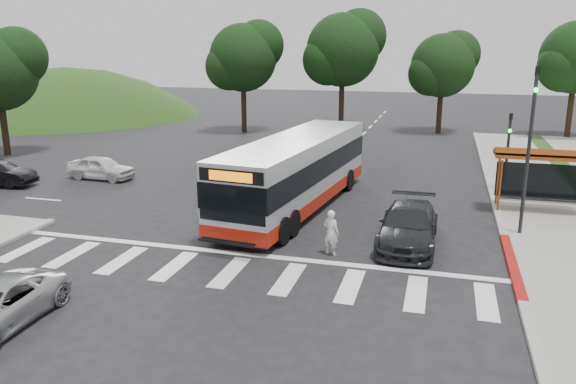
% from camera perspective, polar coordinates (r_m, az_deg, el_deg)
% --- Properties ---
extents(ground, '(140.00, 140.00, 0.00)m').
position_cam_1_polar(ground, '(23.14, -1.42, -3.52)').
color(ground, black).
rests_on(ground, ground).
extents(sidewalk_east, '(4.00, 40.00, 0.12)m').
position_cam_1_polar(sidewalk_east, '(30.22, 23.76, -0.29)').
color(sidewalk_east, gray).
rests_on(sidewalk_east, ground).
extents(curb_east, '(0.30, 40.00, 0.15)m').
position_cam_1_polar(curb_east, '(29.98, 19.99, -0.01)').
color(curb_east, '#9E9991').
rests_on(curb_east, ground).
extents(curb_east_red, '(0.32, 6.00, 0.15)m').
position_cam_1_polar(curb_east_red, '(20.47, 21.83, -6.88)').
color(curb_east_red, maroon).
rests_on(curb_east_red, ground).
extents(hillside_nw, '(44.00, 44.00, 10.00)m').
position_cam_1_polar(hillside_nw, '(64.29, -21.44, 7.26)').
color(hillside_nw, '#1C3F14').
rests_on(hillside_nw, ground).
extents(crosswalk_ladder, '(18.00, 2.60, 0.01)m').
position_cam_1_polar(crosswalk_ladder, '(18.72, -5.95, -8.11)').
color(crosswalk_ladder, silver).
rests_on(crosswalk_ladder, ground).
extents(bus_shelter, '(4.20, 1.60, 2.86)m').
position_cam_1_polar(bus_shelter, '(26.91, 24.63, 2.91)').
color(bus_shelter, '#974619').
rests_on(bus_shelter, sidewalk_east).
extents(traffic_signal_ne_tall, '(0.18, 0.37, 6.50)m').
position_cam_1_polar(traffic_signal_ne_tall, '(22.96, 23.38, 5.09)').
color(traffic_signal_ne_tall, black).
rests_on(traffic_signal_ne_tall, ground).
extents(traffic_signal_ne_short, '(0.18, 0.37, 4.00)m').
position_cam_1_polar(traffic_signal_ne_short, '(30.04, 21.47, 4.58)').
color(traffic_signal_ne_short, black).
rests_on(traffic_signal_ne_short, ground).
extents(tree_north_a, '(6.60, 6.15, 10.17)m').
position_cam_1_polar(tree_north_a, '(47.81, 5.70, 14.28)').
color(tree_north_a, black).
rests_on(tree_north_a, ground).
extents(tree_north_b, '(5.72, 5.33, 8.43)m').
position_cam_1_polar(tree_north_b, '(49.09, 15.52, 12.37)').
color(tree_north_b, black).
rests_on(tree_north_b, ground).
extents(tree_north_c, '(6.16, 5.74, 9.30)m').
position_cam_1_polar(tree_north_c, '(47.96, -4.49, 13.56)').
color(tree_north_c, black).
rests_on(tree_north_c, ground).
extents(transit_bus, '(4.13, 12.74, 3.23)m').
position_cam_1_polar(transit_bus, '(25.33, 0.87, 1.89)').
color(transit_bus, '#B7B9BC').
rests_on(transit_bus, ground).
extents(pedestrian, '(0.69, 0.56, 1.65)m').
position_cam_1_polar(pedestrian, '(19.91, 4.39, -4.12)').
color(pedestrian, silver).
rests_on(pedestrian, ground).
extents(dark_sedan, '(2.11, 5.10, 1.48)m').
position_cam_1_polar(dark_sedan, '(21.34, 12.13, -3.36)').
color(dark_sedan, '#222427').
rests_on(dark_sedan, ground).
extents(west_car_white, '(3.87, 1.76, 1.29)m').
position_cam_1_polar(west_car_white, '(32.81, -18.46, 2.37)').
color(west_car_white, silver).
rests_on(west_car_white, ground).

